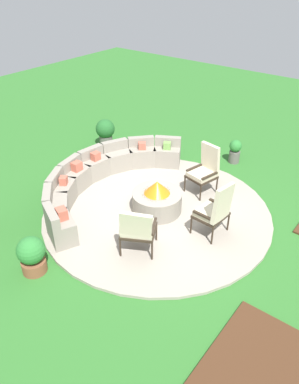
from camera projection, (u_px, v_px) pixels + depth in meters
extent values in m
plane|color=#2D6B28|center=(157.00, 212.00, 8.07)|extent=(24.00, 24.00, 0.00)
cylinder|color=#9E9384|center=(157.00, 211.00, 8.05)|extent=(4.87, 4.87, 0.06)
cube|color=#472B19|center=(258.00, 379.00, 4.89)|extent=(2.13, 1.47, 0.04)
cylinder|color=gray|center=(157.00, 202.00, 7.92)|extent=(1.06, 1.06, 0.44)
cylinder|color=black|center=(157.00, 194.00, 7.81)|extent=(0.69, 0.69, 0.06)
cone|color=orange|center=(157.00, 187.00, 7.72)|extent=(0.55, 0.55, 0.28)
cube|color=gray|center=(167.00, 156.00, 9.63)|extent=(0.72, 0.80, 0.48)
cube|color=gray|center=(168.00, 141.00, 9.56)|extent=(0.47, 0.66, 0.25)
cube|color=gray|center=(142.00, 157.00, 9.63)|extent=(0.79, 0.78, 0.48)
cube|color=gray|center=(141.00, 141.00, 9.55)|extent=(0.60, 0.57, 0.25)
cube|color=gray|center=(118.00, 160.00, 9.45)|extent=(0.79, 0.68, 0.48)
cube|color=gray|center=(115.00, 145.00, 9.36)|extent=(0.67, 0.42, 0.25)
cube|color=gray|center=(95.00, 168.00, 9.12)|extent=(0.71, 0.52, 0.48)
cube|color=gray|center=(90.00, 153.00, 9.01)|extent=(0.68, 0.23, 0.25)
cube|color=gray|center=(77.00, 179.00, 8.68)|extent=(0.74, 0.57, 0.48)
cube|color=gray|center=(70.00, 164.00, 8.53)|extent=(0.68, 0.29, 0.25)
cube|color=gray|center=(63.00, 193.00, 8.16)|extent=(0.80, 0.72, 0.48)
cube|color=gray|center=(55.00, 179.00, 7.98)|extent=(0.66, 0.47, 0.25)
cube|color=gray|center=(57.00, 210.00, 7.61)|extent=(0.78, 0.79, 0.48)
cube|color=gray|center=(48.00, 196.00, 7.39)|extent=(0.57, 0.60, 0.25)
cube|color=gray|center=(62.00, 229.00, 7.10)|extent=(0.69, 0.79, 0.48)
cube|color=gray|center=(51.00, 216.00, 6.84)|extent=(0.42, 0.67, 0.25)
cube|color=#BC5B47|center=(64.00, 181.00, 7.97)|extent=(0.23, 0.22, 0.18)
cube|color=#70A34C|center=(167.00, 146.00, 9.41)|extent=(0.23, 0.24, 0.18)
cube|color=#BC5B47|center=(96.00, 156.00, 8.91)|extent=(0.20, 0.18, 0.19)
cube|color=#BC5B47|center=(142.00, 146.00, 9.40)|extent=(0.24, 0.24, 0.18)
cube|color=#BC5B47|center=(62.00, 214.00, 6.93)|extent=(0.25, 0.27, 0.22)
cube|color=#BC5B47|center=(77.00, 166.00, 8.47)|extent=(0.21, 0.18, 0.21)
cylinder|color=#2D2319|center=(127.00, 229.00, 7.18)|extent=(0.04, 0.04, 0.38)
cylinder|color=#2D2319|center=(156.00, 232.00, 7.10)|extent=(0.04, 0.04, 0.38)
cylinder|color=#2D2319|center=(120.00, 248.00, 6.73)|extent=(0.04, 0.04, 0.38)
cylinder|color=#2D2319|center=(152.00, 251.00, 6.65)|extent=(0.04, 0.04, 0.38)
cube|color=#2D2319|center=(139.00, 231.00, 6.80)|extent=(0.81, 0.82, 0.05)
cube|color=beige|center=(139.00, 228.00, 6.76)|extent=(0.75, 0.76, 0.09)
cube|color=beige|center=(136.00, 226.00, 6.43)|extent=(0.38, 0.60, 0.60)
cube|color=#2D2319|center=(123.00, 223.00, 6.76)|extent=(0.46, 0.28, 0.04)
cube|color=#2D2319|center=(154.00, 226.00, 6.69)|extent=(0.46, 0.28, 0.04)
cylinder|color=#2D2319|center=(191.00, 225.00, 7.28)|extent=(0.04, 0.04, 0.38)
cylinder|color=#2D2319|center=(208.00, 213.00, 7.64)|extent=(0.04, 0.04, 0.38)
cylinder|color=#2D2319|center=(212.00, 236.00, 7.00)|extent=(0.04, 0.04, 0.38)
cylinder|color=#2D2319|center=(228.00, 222.00, 7.36)|extent=(0.04, 0.04, 0.38)
cube|color=#2D2319|center=(211.00, 215.00, 7.20)|extent=(0.64, 0.57, 0.05)
cube|color=beige|center=(211.00, 212.00, 7.17)|extent=(0.59, 0.52, 0.09)
cube|color=beige|center=(223.00, 203.00, 6.87)|extent=(0.64, 0.13, 0.77)
cube|color=#2D2319|center=(203.00, 216.00, 6.96)|extent=(0.08, 0.45, 0.04)
cube|color=#2D2319|center=(219.00, 203.00, 7.30)|extent=(0.08, 0.45, 0.04)
cylinder|color=#2D2319|center=(200.00, 193.00, 8.25)|extent=(0.04, 0.04, 0.38)
cylinder|color=#2D2319|center=(185.00, 184.00, 8.58)|extent=(0.04, 0.04, 0.38)
cylinder|color=#2D2319|center=(217.00, 185.00, 8.53)|extent=(0.04, 0.04, 0.38)
cylinder|color=#2D2319|center=(201.00, 177.00, 8.86)|extent=(0.04, 0.04, 0.38)
cube|color=#2D2319|center=(201.00, 177.00, 8.44)|extent=(0.68, 0.65, 0.05)
cube|color=beige|center=(202.00, 174.00, 8.40)|extent=(0.62, 0.60, 0.09)
cube|color=beige|center=(210.00, 159.00, 8.36)|extent=(0.24, 0.53, 0.72)
cube|color=#2D2319|center=(210.00, 176.00, 8.21)|extent=(0.48, 0.16, 0.04)
cube|color=#2D2319|center=(194.00, 168.00, 8.52)|extent=(0.48, 0.16, 0.04)
cylinder|color=brown|center=(34.00, 266.00, 6.53)|extent=(0.43, 0.43, 0.23)
sphere|color=#2D7A33|center=(31.00, 250.00, 6.34)|extent=(0.49, 0.49, 0.49)
cylinder|color=#605B56|center=(106.00, 141.00, 10.78)|extent=(0.38, 0.38, 0.32)
sphere|color=#236028|center=(105.00, 129.00, 10.58)|extent=(0.54, 0.54, 0.54)
cylinder|color=#605B56|center=(234.00, 157.00, 9.93)|extent=(0.28, 0.28, 0.32)
sphere|color=#2D7A33|center=(236.00, 146.00, 9.76)|extent=(0.32, 0.32, 0.32)
sphere|color=#E55638|center=(237.00, 143.00, 9.75)|extent=(0.13, 0.13, 0.13)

